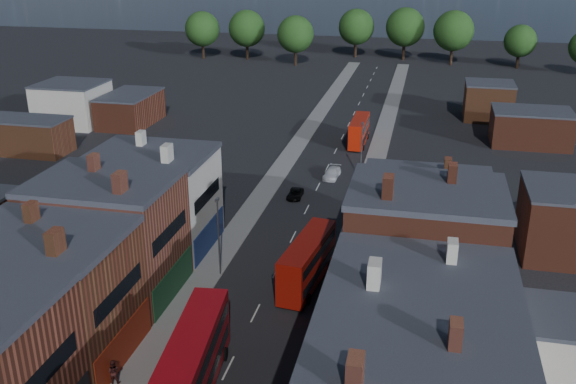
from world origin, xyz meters
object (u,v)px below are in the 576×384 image
at_px(bus_2, 359,131).
at_px(bus_0, 194,359).
at_px(bus_1, 307,261).
at_px(car_3, 332,173).
at_px(ped_1, 113,372).
at_px(ped_3, 336,318).
at_px(car_2, 295,194).

bearing_deg(bus_2, bus_0, -93.58).
bearing_deg(bus_1, car_3, 101.68).
bearing_deg(ped_1, car_3, -110.00).
distance_m(car_3, ped_1, 48.36).
relative_size(bus_1, car_3, 2.38).
height_order(bus_0, car_3, bus_0).
distance_m(bus_0, ped_1, 6.45).
distance_m(ped_1, ped_3, 18.47).
relative_size(car_3, ped_1, 2.38).
height_order(car_2, car_3, car_3).
height_order(car_2, ped_1, ped_1).
xyz_separation_m(bus_0, car_2, (-0.68, 38.49, -2.24)).
bearing_deg(car_2, bus_1, -76.46).
bearing_deg(bus_0, ped_1, 179.67).
xyz_separation_m(bus_1, car_3, (-2.21, 29.84, -1.83)).
xyz_separation_m(bus_0, car_3, (2.79, 46.89, -2.10)).
distance_m(bus_1, car_2, 22.27).
height_order(bus_2, car_3, bus_2).
relative_size(bus_0, ped_1, 6.25).
relative_size(bus_2, car_2, 2.59).
bearing_deg(car_3, car_2, -107.83).
xyz_separation_m(bus_1, ped_3, (3.81, -6.90, -1.50)).
xyz_separation_m(bus_2, ped_3, (4.21, -53.17, -1.30)).
distance_m(bus_2, car_3, 16.61).
height_order(bus_2, ped_3, bus_2).
relative_size(ped_1, ped_3, 1.10).
relative_size(bus_0, car_2, 3.17).
relative_size(car_2, ped_1, 1.97).
xyz_separation_m(car_2, ped_1, (-5.52, -39.12, 0.56)).
relative_size(car_2, car_3, 0.83).
bearing_deg(car_3, bus_0, -88.80).
relative_size(bus_1, ped_1, 5.66).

